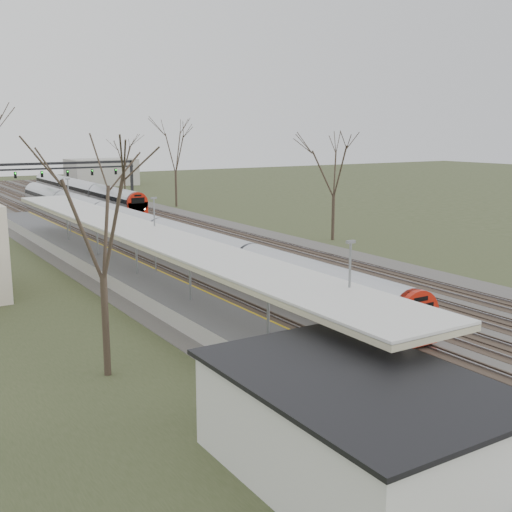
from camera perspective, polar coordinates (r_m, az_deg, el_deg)
The scene contains 9 objects.
track_bed at distance 66.21m, azimuth -9.73°, elevation 1.97°, with size 24.00×160.00×0.22m.
platform at distance 46.78m, azimuth -12.08°, elevation -1.37°, with size 3.50×69.00×1.00m, color #9E9B93.
canopy at distance 42.00m, azimuth -10.15°, elevation 2.06°, with size 4.10×50.00×3.11m.
station_building at distance 20.10m, azimuth 8.71°, elevation -15.05°, with size 6.00×9.00×3.20m, color silver.
signal_gantry at distance 94.01m, azimuth -16.87°, elevation 7.30°, with size 21.00×0.59×6.08m.
tree_west_near at distance 27.09m, azimuth -13.69°, elevation 4.17°, with size 5.00×5.00×10.30m.
tree_east_far at distance 61.22m, azimuth 6.98°, elevation 8.11°, with size 5.00×5.00×10.30m.
train_near at distance 62.58m, azimuth -11.19°, elevation 2.70°, with size 2.62×75.21×3.05m.
train_far at distance 100.29m, azimuth -15.21°, elevation 5.63°, with size 2.62×45.21×3.05m.
Camera 1 is at (-24.44, -5.54, 10.42)m, focal length 45.00 mm.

